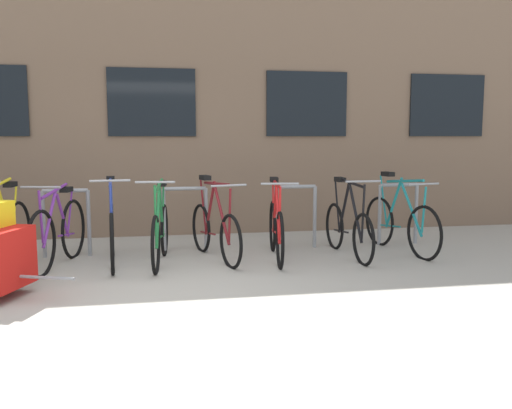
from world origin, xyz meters
The scene contains 11 objects.
ground_plane centered at (0.00, 0.00, 0.00)m, with size 42.00×42.00×0.00m, color #B2ADA0.
storefront_building centered at (0.00, 6.94, 2.83)m, with size 28.00×7.53×5.65m.
bike_rack centered at (0.39, 1.90, 0.53)m, with size 6.60×0.05×0.87m.
bicycle_blue centered at (-0.51, 1.38, 0.39)m, with size 0.44×1.67×1.07m.
bicycle_maroon centered at (0.73, 1.43, 0.37)m, with size 0.56×1.65×1.05m.
bicycle_black centered at (2.43, 1.29, 0.37)m, with size 0.44×1.65×1.03m.
bicycle_teal centered at (3.21, 1.42, 0.39)m, with size 0.44×1.72×1.06m.
bicycle_green centered at (0.06, 1.31, 0.38)m, with size 0.44×1.65×1.05m.
bicycle_yellow centered at (-1.74, 1.29, 0.40)m, with size 0.44×1.78×1.09m.
bicycle_red centered at (1.49, 1.32, 0.38)m, with size 0.44×1.69×1.02m.
bicycle_purple centered at (-1.12, 1.38, 0.40)m, with size 0.52×1.69×1.01m.
Camera 1 is at (-0.02, -5.40, 1.53)m, focal length 39.05 mm.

